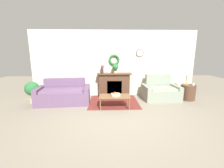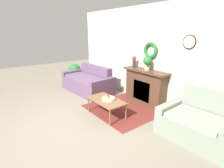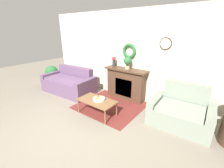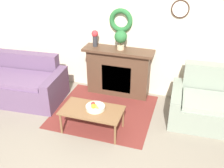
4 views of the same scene
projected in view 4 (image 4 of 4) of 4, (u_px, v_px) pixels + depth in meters
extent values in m
cube|color=maroon|center=(104.00, 111.00, 4.95)|extent=(1.80, 1.65, 0.01)
cube|color=beige|center=(122.00, 28.00, 5.08)|extent=(6.80, 0.06, 2.70)
cylinder|color=#382319|center=(180.00, 9.00, 4.56)|extent=(0.32, 0.02, 0.32)
cylinder|color=white|center=(180.00, 9.00, 4.55)|extent=(0.27, 0.01, 0.27)
torus|color=#286633|center=(121.00, 20.00, 4.94)|extent=(0.45, 0.09, 0.45)
cube|color=#4C3323|center=(119.00, 73.00, 5.34)|extent=(1.25, 0.34, 0.94)
cube|color=black|center=(116.00, 79.00, 5.23)|extent=(0.60, 0.02, 0.56)
cube|color=orange|center=(116.00, 82.00, 5.26)|extent=(0.48, 0.01, 0.31)
cube|color=#4C3323|center=(118.00, 51.00, 5.07)|extent=(1.39, 0.41, 0.05)
cube|color=#604766|center=(15.00, 90.00, 5.17)|extent=(1.55, 0.84, 0.47)
cube|color=#604766|center=(25.00, 71.00, 5.48)|extent=(1.51, 0.32, 0.86)
cube|color=#604766|center=(56.00, 90.00, 5.06)|extent=(0.24, 0.95, 0.61)
cube|color=#6A4E70|center=(12.00, 78.00, 5.04)|extent=(1.49, 0.78, 0.08)
cube|color=gray|center=(210.00, 115.00, 4.48)|extent=(1.03, 0.78, 0.42)
cube|color=gray|center=(211.00, 88.00, 4.76)|extent=(1.01, 0.25, 0.94)
cube|color=gray|center=(175.00, 103.00, 4.67)|extent=(0.21, 0.95, 0.56)
cube|color=gray|center=(212.00, 102.00, 4.36)|extent=(0.99, 0.72, 0.08)
cube|color=brown|center=(92.00, 110.00, 4.27)|extent=(1.01, 0.55, 0.03)
cylinder|color=brown|center=(61.00, 124.00, 4.29)|extent=(0.04, 0.04, 0.38)
cylinder|color=brown|center=(115.00, 135.00, 4.05)|extent=(0.04, 0.04, 0.38)
cylinder|color=brown|center=(73.00, 108.00, 4.69)|extent=(0.04, 0.04, 0.38)
cylinder|color=brown|center=(123.00, 117.00, 4.44)|extent=(0.04, 0.04, 0.38)
cylinder|color=beige|center=(95.00, 107.00, 4.27)|extent=(0.31, 0.31, 0.06)
sphere|color=#B2231E|center=(93.00, 104.00, 4.28)|extent=(0.07, 0.07, 0.07)
sphere|color=orange|center=(94.00, 106.00, 4.21)|extent=(0.08, 0.08, 0.08)
sphere|color=orange|center=(95.00, 106.00, 4.22)|extent=(0.07, 0.07, 0.07)
ellipsoid|color=yellow|center=(95.00, 106.00, 4.21)|extent=(0.16, 0.13, 0.04)
cylinder|color=#2D2D33|center=(95.00, 41.00, 5.17)|extent=(0.09, 0.09, 0.21)
sphere|color=#B72D33|center=(95.00, 34.00, 5.09)|extent=(0.13, 0.13, 0.13)
cylinder|color=tan|center=(121.00, 47.00, 5.04)|extent=(0.14, 0.14, 0.09)
cylinder|color=#4C3823|center=(121.00, 44.00, 5.00)|extent=(0.02, 0.02, 0.07)
sphere|color=#286633|center=(121.00, 37.00, 4.94)|extent=(0.24, 0.24, 0.24)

